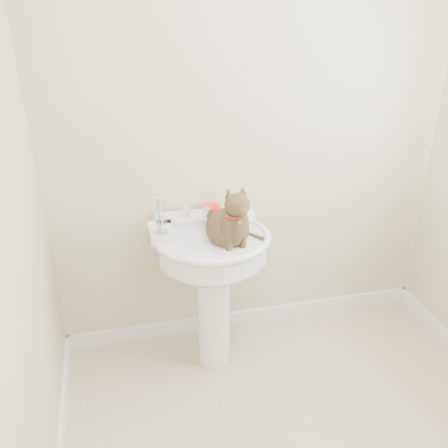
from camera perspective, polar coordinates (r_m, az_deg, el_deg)
wall_back at (r=2.66m, az=3.18°, el=10.80°), size 2.20×0.00×2.50m
baseboard_back at (r=3.20m, az=2.69°, el=-10.50°), size 2.20×0.02×0.09m
pedestal_sink at (r=2.57m, az=-1.33°, el=-4.22°), size 0.61×0.59×0.83m
faucet at (r=2.60m, az=-2.02°, el=1.61°), size 0.28×0.12×0.14m
soap_bar at (r=2.70m, az=-1.42°, el=1.95°), size 0.10×0.08×0.03m
toothbrush_cup at (r=2.45m, az=-7.13°, el=-0.00°), size 0.07×0.07×0.19m
cat at (r=2.42m, az=0.68°, el=-0.11°), size 0.24×0.30×0.44m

